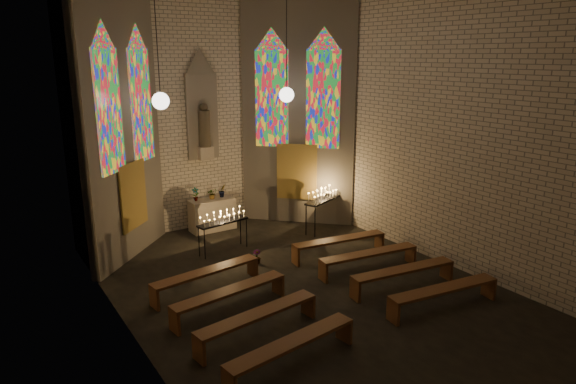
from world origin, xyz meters
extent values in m
plane|color=black|center=(0.00, 0.00, 0.00)|extent=(12.00, 12.00, 0.00)
cube|color=beige|center=(0.00, 6.00, 3.50)|extent=(8.00, 0.02, 7.00)
cube|color=beige|center=(-4.00, 0.00, 3.50)|extent=(0.02, 12.00, 7.00)
cube|color=beige|center=(4.00, 0.00, 3.50)|extent=(0.02, 12.00, 7.00)
cube|color=beige|center=(-2.75, 4.75, 3.50)|extent=(2.72, 2.72, 7.00)
cube|color=beige|center=(2.75, 4.75, 3.50)|extent=(2.72, 2.72, 7.00)
cube|color=#4C3F8C|center=(-3.21, 4.06, 4.00)|extent=(0.78, 0.78, 3.00)
cube|color=#4C3F8C|center=(-2.06, 5.21, 4.00)|extent=(0.78, 0.78, 3.00)
cube|color=#4C3F8C|center=(2.06, 5.21, 4.00)|extent=(0.78, 0.78, 3.00)
cube|color=#4C3F8C|center=(3.21, 4.06, 4.00)|extent=(0.78, 0.78, 3.00)
cube|color=olive|center=(-2.63, 4.63, 1.70)|extent=(0.95, 0.95, 1.80)
cube|color=olive|center=(2.63, 4.63, 1.70)|extent=(0.95, 0.95, 1.80)
cube|color=gray|center=(0.00, 5.92, 3.50)|extent=(1.00, 0.12, 2.60)
cone|color=gray|center=(0.00, 5.92, 5.15)|extent=(1.00, 1.00, 0.80)
cube|color=#BAAB98|center=(0.00, 5.78, 2.40)|extent=(0.45, 0.30, 0.40)
cylinder|color=brown|center=(0.00, 5.78, 3.15)|extent=(0.36, 0.36, 1.10)
sphere|color=brown|center=(0.00, 5.78, 3.80)|extent=(0.26, 0.26, 0.26)
sphere|color=white|center=(-1.90, 4.10, 4.20)|extent=(0.44, 0.44, 0.44)
cylinder|color=black|center=(-1.90, 4.10, 5.60)|extent=(0.02, 0.02, 2.80)
sphere|color=white|center=(1.90, 4.10, 4.20)|extent=(0.44, 0.44, 0.44)
cylinder|color=black|center=(1.90, 4.10, 5.60)|extent=(0.02, 0.02, 2.80)
cube|color=#BAAB98|center=(0.00, 5.45, 0.50)|extent=(1.40, 0.60, 1.00)
imported|color=#4C723F|center=(-0.50, 5.53, 1.21)|extent=(0.24, 0.17, 0.42)
imported|color=#4C723F|center=(0.03, 5.47, 1.17)|extent=(0.35, 0.32, 0.34)
imported|color=#4C723F|center=(0.39, 5.51, 1.20)|extent=(0.26, 0.23, 0.40)
imported|color=#4C723F|center=(-0.18, 2.33, 0.19)|extent=(0.28, 0.28, 0.37)
cube|color=black|center=(-0.53, 3.58, 0.86)|extent=(1.54, 0.59, 0.05)
cylinder|color=black|center=(-1.20, 3.33, 0.42)|extent=(0.03, 0.03, 0.85)
cylinder|color=black|center=(0.19, 3.56, 0.42)|extent=(0.03, 0.03, 0.85)
cylinder|color=black|center=(-1.25, 3.61, 0.42)|extent=(0.03, 0.03, 0.85)
cylinder|color=black|center=(0.14, 3.84, 0.42)|extent=(0.03, 0.03, 0.85)
cube|color=black|center=(2.97, 3.60, 0.98)|extent=(1.72, 1.03, 0.05)
cylinder|color=black|center=(2.30, 3.15, 0.48)|extent=(0.03, 0.03, 0.95)
cylinder|color=black|center=(3.77, 3.76, 0.48)|extent=(0.03, 0.03, 0.95)
cylinder|color=black|center=(2.18, 3.44, 0.48)|extent=(0.03, 0.03, 0.95)
cylinder|color=black|center=(3.64, 4.05, 0.48)|extent=(0.03, 0.03, 0.95)
cube|color=#593219|center=(-1.96, 1.54, 0.49)|extent=(2.74, 0.73, 0.07)
cube|color=#593219|center=(-3.27, 1.37, 0.24)|extent=(0.11, 0.38, 0.49)
cube|color=#593219|center=(-0.64, 1.71, 0.24)|extent=(0.11, 0.38, 0.49)
cube|color=#593219|center=(1.96, 1.54, 0.49)|extent=(2.74, 0.73, 0.07)
cube|color=#593219|center=(0.64, 1.71, 0.24)|extent=(0.11, 0.38, 0.49)
cube|color=#593219|center=(3.27, 1.37, 0.24)|extent=(0.11, 0.38, 0.49)
cube|color=#593219|center=(-1.96, 0.34, 0.49)|extent=(2.74, 0.73, 0.07)
cube|color=#593219|center=(-3.27, 0.17, 0.24)|extent=(0.11, 0.38, 0.49)
cube|color=#593219|center=(-0.64, 0.51, 0.24)|extent=(0.11, 0.38, 0.49)
cube|color=#593219|center=(1.96, 0.34, 0.49)|extent=(2.74, 0.73, 0.07)
cube|color=#593219|center=(0.64, 0.51, 0.24)|extent=(0.11, 0.38, 0.49)
cube|color=#593219|center=(3.27, 0.17, 0.24)|extent=(0.11, 0.38, 0.49)
cube|color=#593219|center=(-1.96, -0.86, 0.49)|extent=(2.74, 0.73, 0.07)
cube|color=#593219|center=(-3.27, -1.03, 0.24)|extent=(0.11, 0.38, 0.49)
cube|color=#593219|center=(-0.64, -0.69, 0.24)|extent=(0.11, 0.38, 0.49)
cube|color=#593219|center=(1.96, -0.86, 0.49)|extent=(2.74, 0.73, 0.07)
cube|color=#593219|center=(0.64, -0.69, 0.24)|extent=(0.11, 0.38, 0.49)
cube|color=#593219|center=(3.27, -1.03, 0.24)|extent=(0.11, 0.38, 0.49)
cube|color=#593219|center=(-1.96, -2.06, 0.49)|extent=(2.74, 0.73, 0.07)
cube|color=#593219|center=(-0.64, -1.89, 0.24)|extent=(0.11, 0.38, 0.49)
cube|color=#593219|center=(1.96, -2.06, 0.49)|extent=(2.74, 0.73, 0.07)
cube|color=#593219|center=(0.64, -1.89, 0.24)|extent=(0.11, 0.38, 0.49)
cube|color=#593219|center=(3.27, -2.23, 0.24)|extent=(0.11, 0.38, 0.49)
camera|label=1|loc=(-6.33, -8.70, 5.34)|focal=32.00mm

